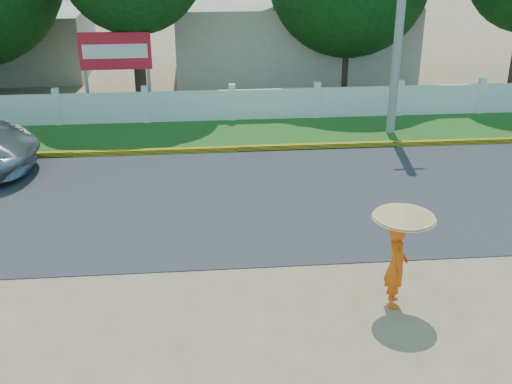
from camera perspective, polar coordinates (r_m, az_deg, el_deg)
ground at (r=12.65m, az=0.83°, el=-9.08°), size 120.00×120.00×0.00m
road at (r=16.59m, az=-0.79°, el=-0.57°), size 60.00×7.00×0.02m
grass_verge at (r=21.46m, az=-1.89°, el=5.26°), size 60.00×3.50×0.03m
curb at (r=19.84m, az=-1.59°, el=3.86°), size 40.00×0.18×0.16m
fence at (r=22.68m, az=-2.14°, el=7.71°), size 40.00×0.10×1.10m
building_near at (r=29.32m, az=3.08°, el=13.55°), size 10.00×6.00×3.20m
utility_pole at (r=21.12m, az=12.67°, el=14.67°), size 0.28×0.28×7.37m
monk_with_parasol at (r=11.99m, az=12.70°, el=-4.20°), size 1.15×1.15×2.09m
billboard at (r=23.50m, az=-12.37°, el=11.76°), size 2.50×0.13×2.95m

